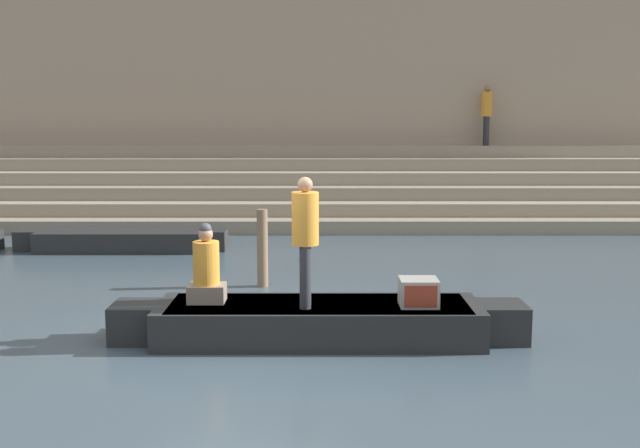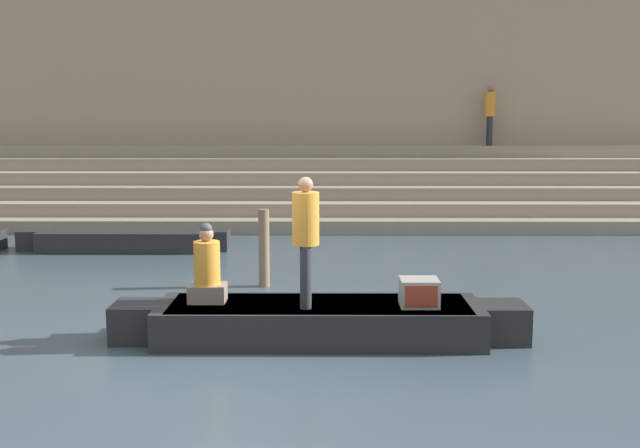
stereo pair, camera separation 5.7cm
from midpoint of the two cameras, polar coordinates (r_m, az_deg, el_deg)
name	(u,v)px [view 1 (the left image)]	position (r m, az deg, el deg)	size (l,w,h in m)	color
ground_plane	(245,339)	(10.29, -5.93, -8.71)	(120.00, 120.00, 0.00)	#3D4C56
ghat_steps	(285,194)	(21.57, -2.75, 2.33)	(36.00, 4.48, 2.08)	gray
back_wall	(288,79)	(23.68, -2.55, 10.99)	(34.20, 1.28, 8.25)	tan
rowboat_main	(320,321)	(10.12, -0.18, -7.38)	(5.54, 1.38, 0.51)	black
person_standing	(306,233)	(9.71, -1.22, -0.67)	(0.35, 0.35, 1.71)	#28282D
person_rowing	(207,271)	(10.17, -8.73, -3.54)	(0.49, 0.39, 1.08)	#756656
tv_set	(420,292)	(9.99, 7.43, -5.18)	(0.50, 0.47, 0.36)	#9E998E
moored_boat_shore	(123,239)	(17.35, -14.85, -1.12)	(4.68, 1.24, 0.45)	black
mooring_post	(263,248)	(13.16, -4.46, -1.84)	(0.19, 0.19, 1.37)	brown
person_on_steps	(488,111)	(23.20, 12.60, 8.44)	(0.34, 0.34, 1.80)	#28282D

